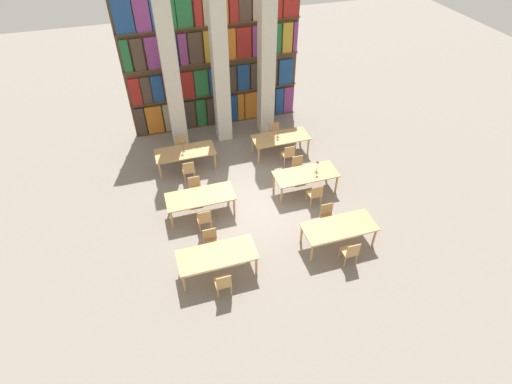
% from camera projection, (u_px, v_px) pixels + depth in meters
% --- Properties ---
extents(ground_plane, '(40.00, 40.00, 0.00)m').
position_uv_depth(ground_plane, '(254.00, 202.00, 13.50)').
color(ground_plane, gray).
extents(bookshelf_bank, '(6.95, 0.35, 5.50)m').
position_uv_depth(bookshelf_bank, '(214.00, 63.00, 15.62)').
color(bookshelf_bank, brown).
rests_on(bookshelf_bank, ground_plane).
extents(pillar_left, '(0.56, 0.56, 6.00)m').
position_uv_depth(pillar_left, '(171.00, 73.00, 14.19)').
color(pillar_left, beige).
rests_on(pillar_left, ground_plane).
extents(pillar_center, '(0.56, 0.56, 6.00)m').
position_uv_depth(pillar_center, '(220.00, 67.00, 14.59)').
color(pillar_center, beige).
rests_on(pillar_center, ground_plane).
extents(pillar_right, '(0.56, 0.56, 6.00)m').
position_uv_depth(pillar_right, '(267.00, 61.00, 14.99)').
color(pillar_right, beige).
rests_on(pillar_right, ground_plane).
extents(reading_table_0, '(2.16, 0.94, 0.75)m').
position_uv_depth(reading_table_0, '(217.00, 256.00, 10.87)').
color(reading_table_0, tan).
rests_on(reading_table_0, ground_plane).
extents(chair_0, '(0.42, 0.40, 0.86)m').
position_uv_depth(chair_0, '(223.00, 283.00, 10.46)').
color(chair_0, tan).
rests_on(chair_0, ground_plane).
extents(chair_1, '(0.42, 0.40, 0.86)m').
position_uv_depth(chair_1, '(211.00, 242.00, 11.55)').
color(chair_1, tan).
rests_on(chair_1, ground_plane).
extents(reading_table_1, '(2.16, 0.94, 0.75)m').
position_uv_depth(reading_table_1, '(339.00, 228.00, 11.66)').
color(reading_table_1, tan).
rests_on(reading_table_1, ground_plane).
extents(chair_2, '(0.42, 0.40, 0.86)m').
position_uv_depth(chair_2, '(350.00, 252.00, 11.26)').
color(chair_2, tan).
rests_on(chair_2, ground_plane).
extents(chair_3, '(0.42, 0.40, 0.86)m').
position_uv_depth(chair_3, '(328.00, 216.00, 12.35)').
color(chair_3, tan).
rests_on(chair_3, ground_plane).
extents(reading_table_2, '(2.16, 0.94, 0.75)m').
position_uv_depth(reading_table_2, '(200.00, 198.00, 12.66)').
color(reading_table_2, tan).
rests_on(reading_table_2, ground_plane).
extents(chair_4, '(0.42, 0.40, 0.86)m').
position_uv_depth(chair_4, '(204.00, 219.00, 12.25)').
color(chair_4, tan).
rests_on(chair_4, ground_plane).
extents(chair_5, '(0.42, 0.40, 0.86)m').
position_uv_depth(chair_5, '(195.00, 188.00, 13.34)').
color(chair_5, tan).
rests_on(chair_5, ground_plane).
extents(reading_table_3, '(2.16, 0.94, 0.75)m').
position_uv_depth(reading_table_3, '(306.00, 175.00, 13.53)').
color(reading_table_3, tan).
rests_on(reading_table_3, ground_plane).
extents(chair_6, '(0.42, 0.40, 0.86)m').
position_uv_depth(chair_6, '(315.00, 194.00, 13.13)').
color(chair_6, tan).
rests_on(chair_6, ground_plane).
extents(chair_7, '(0.42, 0.40, 0.86)m').
position_uv_depth(chair_7, '(298.00, 167.00, 14.22)').
color(chair_7, tan).
rests_on(chair_7, ground_plane).
extents(desk_lamp_0, '(0.14, 0.14, 0.48)m').
position_uv_depth(desk_lamp_0, '(317.00, 165.00, 13.31)').
color(desk_lamp_0, brown).
rests_on(desk_lamp_0, reading_table_3).
extents(reading_table_4, '(2.16, 0.94, 0.75)m').
position_uv_depth(reading_table_4, '(185.00, 153.00, 14.51)').
color(reading_table_4, tan).
rests_on(reading_table_4, ground_plane).
extents(chair_8, '(0.42, 0.40, 0.86)m').
position_uv_depth(chair_8, '(189.00, 170.00, 14.10)').
color(chair_8, tan).
rests_on(chair_8, ground_plane).
extents(chair_9, '(0.42, 0.40, 0.86)m').
position_uv_depth(chair_9, '(182.00, 147.00, 15.18)').
color(chair_9, tan).
rests_on(chair_9, ground_plane).
extents(desk_lamp_1, '(0.14, 0.14, 0.50)m').
position_uv_depth(desk_lamp_1, '(182.00, 143.00, 14.25)').
color(desk_lamp_1, brown).
rests_on(desk_lamp_1, reading_table_4).
extents(reading_table_5, '(2.16, 0.94, 0.75)m').
position_uv_depth(reading_table_5, '(281.00, 139.00, 15.22)').
color(reading_table_5, tan).
rests_on(reading_table_5, ground_plane).
extents(chair_10, '(0.42, 0.40, 0.86)m').
position_uv_depth(chair_10, '(288.00, 154.00, 14.82)').
color(chair_10, tan).
rests_on(chair_10, ground_plane).
extents(chair_11, '(0.42, 0.40, 0.86)m').
position_uv_depth(chair_11, '(275.00, 133.00, 15.91)').
color(chair_11, tan).
rests_on(chair_11, ground_plane).
extents(desk_lamp_2, '(0.14, 0.14, 0.39)m').
position_uv_depth(desk_lamp_2, '(278.00, 131.00, 14.99)').
color(desk_lamp_2, brown).
rests_on(desk_lamp_2, reading_table_5).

